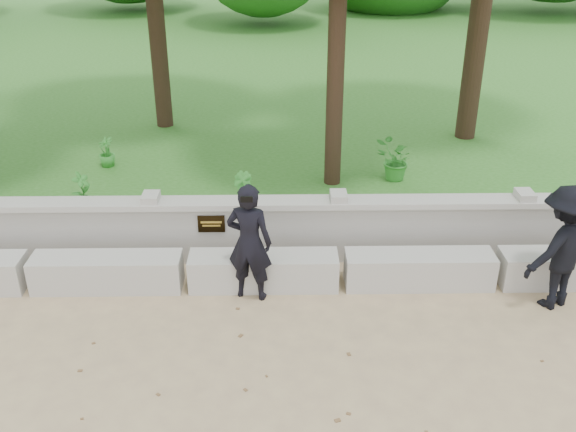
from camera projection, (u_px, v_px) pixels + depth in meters
The scene contains 10 objects.
ground at pixel (164, 386), 6.60m from camera, with size 80.00×80.00×0.00m, color tan.
lawn at pixel (237, 63), 19.09m from camera, with size 40.00×22.00×0.25m, color #2B641B.
concrete_bench at pixel (186, 271), 8.20m from camera, with size 11.90×0.45×0.45m.
parapet_wall at pixel (191, 230), 8.72m from camera, with size 12.50×0.35×0.90m.
man_main at pixel (249, 242), 7.76m from camera, with size 0.63×0.58×1.54m.
visitor_mid at pixel (562, 248), 7.61m from camera, with size 1.17×0.99×1.57m.
shrub_a at pixel (82, 190), 9.74m from camera, with size 0.30×0.20×0.57m, color #33872E.
shrub_b at pixel (243, 192), 9.63m from camera, with size 0.33×0.27×0.60m, color #33872E.
shrub_c at pixel (395, 161), 10.66m from camera, with size 0.62×0.53×0.69m, color #33872E.
shrub_d at pixel (106, 152), 11.26m from camera, with size 0.30×0.27×0.53m, color #33872E.
Camera 1 is at (1.20, -5.16, 4.50)m, focal length 40.00 mm.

